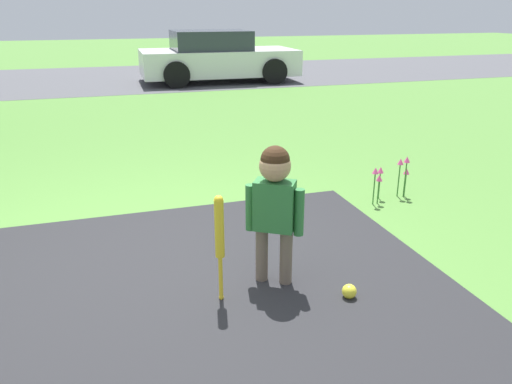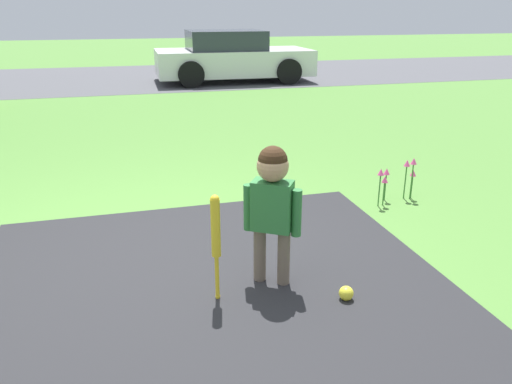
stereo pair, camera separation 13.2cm
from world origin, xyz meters
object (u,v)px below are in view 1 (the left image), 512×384
at_px(baseball_bat, 220,234).
at_px(sports_ball, 349,291).
at_px(child, 275,196).
at_px(parked_car, 217,57).

relative_size(baseball_bat, sports_ball, 7.51).
relative_size(child, parked_car, 0.24).
xyz_separation_m(child, sports_ball, (0.40, -0.35, -0.58)).
xyz_separation_m(baseball_bat, parked_car, (2.36, 10.06, 0.13)).
distance_m(child, sports_ball, 0.78).
height_order(sports_ball, parked_car, parked_car).
height_order(child, baseball_bat, child).
bearing_deg(sports_ball, child, 138.58).
bearing_deg(parked_car, child, -99.77).
height_order(child, parked_car, parked_car).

